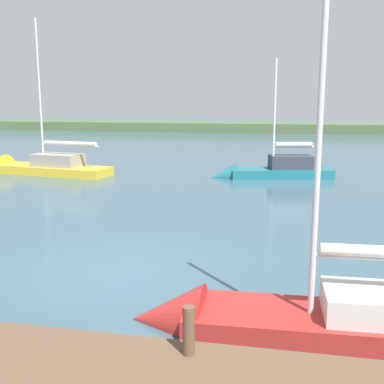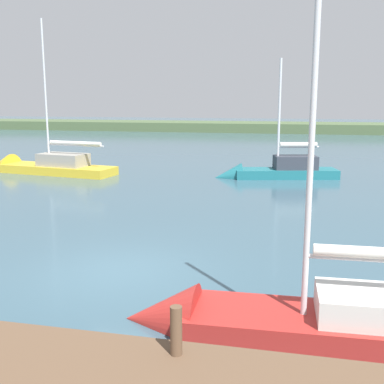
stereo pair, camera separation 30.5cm
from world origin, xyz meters
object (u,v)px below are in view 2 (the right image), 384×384
(sailboat_mid_channel, at_px, (283,326))
(mooring_post_near, at_px, (176,331))
(sailboat_behind_pier, at_px, (273,175))
(sailboat_inner_slip, at_px, (40,170))

(sailboat_mid_channel, bearing_deg, mooring_post_near, 56.65)
(mooring_post_near, relative_size, sailboat_behind_pier, 0.10)
(mooring_post_near, relative_size, sailboat_inner_slip, 0.07)
(sailboat_behind_pier, bearing_deg, mooring_post_near, 76.04)
(mooring_post_near, distance_m, sailboat_inner_slip, 23.35)
(sailboat_inner_slip, height_order, sailboat_mid_channel, sailboat_inner_slip)
(sailboat_inner_slip, bearing_deg, sailboat_mid_channel, 139.92)
(sailboat_mid_channel, bearing_deg, sailboat_inner_slip, -50.95)
(mooring_post_near, relative_size, sailboat_mid_channel, 0.10)
(sailboat_behind_pier, height_order, sailboat_mid_channel, sailboat_mid_channel)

